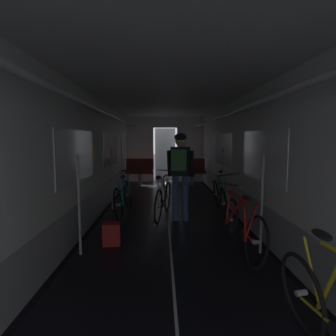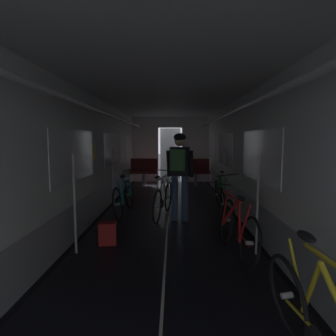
# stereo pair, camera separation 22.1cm
# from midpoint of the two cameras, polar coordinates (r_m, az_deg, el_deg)

# --- Properties ---
(train_car_shell) EXTENTS (3.14, 12.34, 2.57)m
(train_car_shell) POSITION_cam_midpoint_polar(r_m,az_deg,el_deg) (5.38, -1.07, 6.70)
(train_car_shell) COLOR black
(train_car_shell) RESTS_ON ground
(bench_seat_far_left) EXTENTS (0.98, 0.51, 0.95)m
(bench_seat_far_left) POSITION_cam_midpoint_polar(r_m,az_deg,el_deg) (9.95, -6.32, -0.29)
(bench_seat_far_left) COLOR gray
(bench_seat_far_left) RESTS_ON ground
(bench_seat_far_right) EXTENTS (0.98, 0.51, 0.95)m
(bench_seat_far_right) POSITION_cam_midpoint_polar(r_m,az_deg,el_deg) (9.95, 4.06, -0.27)
(bench_seat_far_right) COLOR gray
(bench_seat_far_right) RESTS_ON ground
(bicycle_red) EXTENTS (0.49, 1.70, 0.96)m
(bicycle_red) POSITION_cam_midpoint_polar(r_m,az_deg,el_deg) (4.24, 12.92, -11.25)
(bicycle_red) COLOR black
(bicycle_red) RESTS_ON ground
(bicycle_green) EXTENTS (0.44, 1.69, 0.95)m
(bicycle_green) POSITION_cam_midpoint_polar(r_m,az_deg,el_deg) (6.29, 9.38, -5.59)
(bicycle_green) COLOR black
(bicycle_green) RESTS_ON ground
(bicycle_teal) EXTENTS (0.45, 1.69, 0.96)m
(bicycle_teal) POSITION_cam_midpoint_polar(r_m,az_deg,el_deg) (6.21, -9.90, -5.74)
(bicycle_teal) COLOR black
(bicycle_teal) RESTS_ON ground
(person_cyclist_aisle) EXTENTS (0.56, 0.44, 1.73)m
(person_cyclist_aisle) POSITION_cam_midpoint_polar(r_m,az_deg,el_deg) (5.57, 1.32, 0.21)
(person_cyclist_aisle) COLOR #384C75
(person_cyclist_aisle) RESTS_ON ground
(bicycle_white_in_aisle) EXTENTS (0.49, 1.67, 0.94)m
(bicycle_white_in_aisle) POSITION_cam_midpoint_polar(r_m,az_deg,el_deg) (5.93, -2.04, -6.17)
(bicycle_white_in_aisle) COLOR black
(bicycle_white_in_aisle) RESTS_ON ground
(backpack_on_floor) EXTENTS (0.28, 0.23, 0.34)m
(backpack_on_floor) POSITION_cam_midpoint_polar(r_m,az_deg,el_deg) (4.57, -12.65, -12.75)
(backpack_on_floor) COLOR maroon
(backpack_on_floor) RESTS_ON ground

